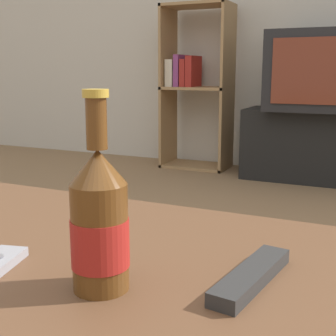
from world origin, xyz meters
name	(u,v)px	position (x,y,z in m)	size (l,w,h in m)	color
coffee_table	(39,332)	(0.00, 0.00, 0.39)	(1.23, 0.88, 0.44)	brown
tv_stand	(322,146)	(0.03, 2.75, 0.23)	(1.01, 0.40, 0.47)	black
television	(327,71)	(0.03, 2.74, 0.71)	(0.69, 0.61, 0.49)	black
bookshelf	(194,84)	(-0.91, 2.81, 0.62)	(0.49, 0.30, 1.18)	#99754C
beer_bottle	(100,223)	(0.07, 0.05, 0.53)	(0.08, 0.08, 0.26)	#563314
remote_control	(251,276)	(0.24, 0.15, 0.45)	(0.07, 0.19, 0.02)	#282828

